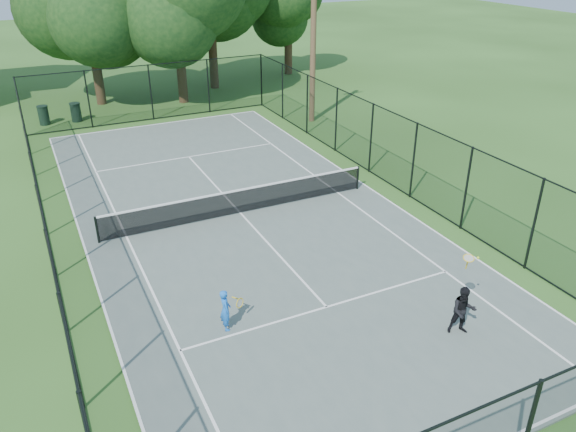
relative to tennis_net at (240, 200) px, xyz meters
name	(u,v)px	position (x,y,z in m)	size (l,w,h in m)	color
ground	(241,215)	(0.00, 0.00, -0.58)	(120.00, 120.00, 0.00)	#2A4B1A
tennis_court	(240,214)	(0.00, 0.00, -0.55)	(11.00, 24.00, 0.06)	#53625B
tennis_net	(240,200)	(0.00, 0.00, 0.00)	(10.08, 0.08, 0.95)	black
fence	(239,177)	(0.00, 0.00, 0.92)	(13.10, 26.10, 3.00)	black
tree_near_left	(87,8)	(-2.03, 17.54, 4.88)	(6.81, 6.81, 8.88)	#332114
tree_near_mid	(176,9)	(2.53, 15.76, 4.76)	(6.63, 6.63, 8.67)	#332114
tree_far_right	(288,14)	(11.61, 19.91, 3.56)	(5.05, 5.05, 6.68)	#332114
trash_bin_left	(44,115)	(-5.47, 14.64, -0.06)	(0.58, 0.58, 1.02)	black
trash_bin_right	(76,112)	(-3.84, 14.50, -0.06)	(0.58, 0.58, 1.02)	black
utility_pole	(313,48)	(7.73, 9.00, 3.30)	(1.40, 0.30, 7.63)	#4C3823
player_blue	(226,310)	(-2.77, -6.06, 0.06)	(0.75, 0.47, 1.16)	blue
player_black	(463,310)	(2.55, -8.82, 0.16)	(1.00, 0.86, 2.02)	black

